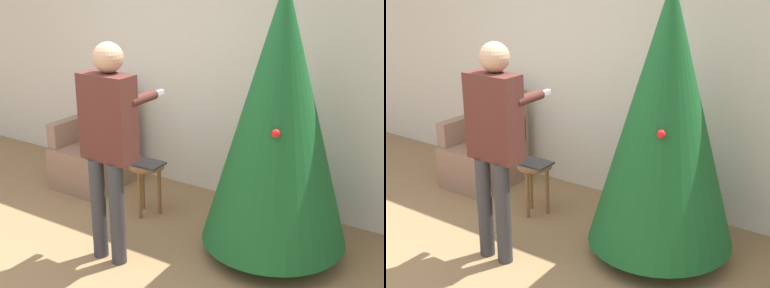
% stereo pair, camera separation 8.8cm
% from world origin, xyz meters
% --- Properties ---
extents(ground_plane, '(14.00, 14.00, 0.00)m').
position_xyz_m(ground_plane, '(0.00, 0.00, 0.00)').
color(ground_plane, '#99754C').
extents(wall_back, '(8.00, 0.06, 2.70)m').
position_xyz_m(wall_back, '(0.00, 2.23, 1.35)').
color(wall_back, silver).
rests_on(wall_back, ground_plane).
extents(christmas_tree, '(1.17, 1.17, 2.21)m').
position_xyz_m(christmas_tree, '(1.25, 1.41, 1.17)').
color(christmas_tree, brown).
rests_on(christmas_tree, ground_plane).
extents(armchair, '(0.63, 0.76, 1.00)m').
position_xyz_m(armchair, '(-0.95, 1.72, 0.35)').
color(armchair, '#93705B').
rests_on(armchair, ground_plane).
extents(person_standing, '(0.44, 0.57, 1.74)m').
position_xyz_m(person_standing, '(0.19, 0.65, 1.05)').
color(person_standing, '#38383D').
rests_on(person_standing, ground_plane).
extents(side_stool, '(0.33, 0.33, 0.50)m').
position_xyz_m(side_stool, '(-0.04, 1.41, 0.40)').
color(side_stool, olive).
rests_on(side_stool, ground_plane).
extents(laptop, '(0.31, 0.22, 0.02)m').
position_xyz_m(laptop, '(-0.04, 1.41, 0.51)').
color(laptop, '#38383D').
rests_on(laptop, side_stool).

